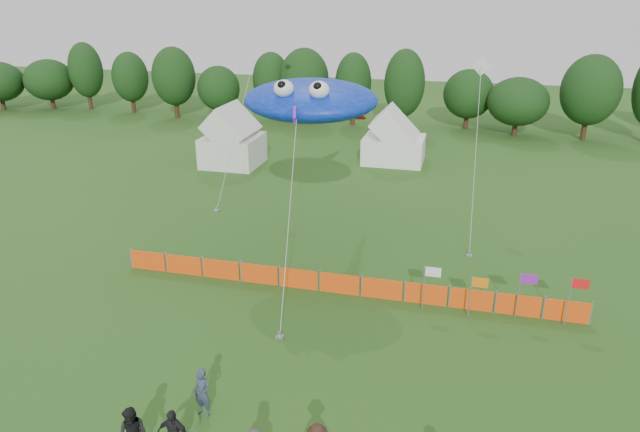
% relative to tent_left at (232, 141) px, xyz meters
% --- Properties ---
extents(ground, '(160.00, 160.00, 0.00)m').
position_rel_tent_left_xyz_m(ground, '(13.00, -28.21, -1.99)').
color(ground, '#234C16').
rests_on(ground, ground).
extents(treeline, '(104.57, 8.78, 8.36)m').
position_rel_tent_left_xyz_m(treeline, '(14.61, 16.71, 2.19)').
color(treeline, '#382314').
rests_on(treeline, ground).
extents(tent_left, '(4.47, 4.47, 3.94)m').
position_rel_tent_left_xyz_m(tent_left, '(0.00, 0.00, 0.00)').
color(tent_left, silver).
rests_on(tent_left, ground).
extents(tent_right, '(4.99, 3.99, 3.52)m').
position_rel_tent_left_xyz_m(tent_right, '(12.64, 3.97, -0.21)').
color(tent_right, white).
rests_on(tent_right, ground).
extents(barrier_fence, '(21.90, 0.06, 1.00)m').
position_rel_tent_left_xyz_m(barrier_fence, '(13.09, -18.85, -1.49)').
color(barrier_fence, '#EC490D').
rests_on(barrier_fence, ground).
extents(flag_row, '(6.73, 0.51, 2.24)m').
position_rel_tent_left_xyz_m(flag_row, '(20.20, -19.24, -0.56)').
color(flag_row, gray).
rests_on(flag_row, ground).
extents(spectator_a, '(0.73, 0.56, 1.77)m').
position_rel_tent_left_xyz_m(spectator_a, '(10.46, -28.07, -1.10)').
color(spectator_a, '#2F3A4F').
rests_on(spectator_a, ground).
extents(stingray_kite, '(7.36, 17.61, 9.53)m').
position_rel_tent_left_xyz_m(stingray_kite, '(10.63, -14.29, 6.28)').
color(stingray_kite, '#0F37DE').
rests_on(stingray_kite, ground).
extents(small_kite_white, '(1.18, 8.62, 9.60)m').
position_rel_tent_left_xyz_m(small_kite_white, '(18.85, -7.36, 4.37)').
color(small_kite_white, white).
rests_on(small_kite_white, ground).
extents(small_kite_dark, '(2.10, 9.56, 15.46)m').
position_rel_tent_left_xyz_m(small_kite_dark, '(3.89, -4.66, 7.00)').
color(small_kite_dark, black).
rests_on(small_kite_dark, ground).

